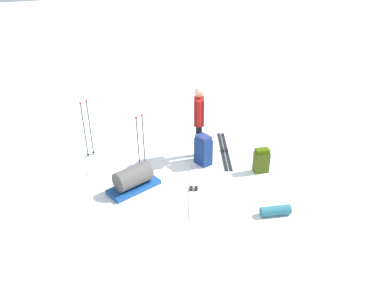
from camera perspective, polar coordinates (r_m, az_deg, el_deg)
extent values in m
plane|color=white|center=(7.86, 0.00, -4.55)|extent=(80.00, 80.00, 0.00)
cylinder|color=black|center=(8.35, 1.08, 0.84)|extent=(0.14, 0.14, 0.85)
cylinder|color=black|center=(8.18, 1.07, 0.22)|extent=(0.14, 0.14, 0.85)
cube|color=maroon|center=(7.97, 1.12, 5.20)|extent=(0.37, 0.40, 0.60)
cylinder|color=maroon|center=(8.18, 1.12, 6.02)|extent=(0.09, 0.09, 0.58)
cylinder|color=maroon|center=(7.73, 1.12, 4.74)|extent=(0.09, 0.09, 0.58)
sphere|color=tan|center=(7.81, 1.15, 8.19)|extent=(0.22, 0.22, 0.22)
cube|color=black|center=(8.75, 4.81, -1.02)|extent=(1.02, 1.68, 0.02)
cube|color=black|center=(8.74, 4.82, -0.88)|extent=(0.13, 0.15, 0.03)
cube|color=black|center=(8.76, 5.46, -1.01)|extent=(1.02, 1.68, 0.02)
cube|color=black|center=(8.75, 5.47, -0.87)|extent=(0.13, 0.15, 0.03)
cube|color=silver|center=(7.30, -0.13, -7.18)|extent=(1.08, 1.65, 0.02)
cube|color=black|center=(7.29, -0.13, -7.01)|extent=(0.13, 0.15, 0.03)
cube|color=silver|center=(7.30, 0.66, -7.18)|extent=(1.08, 1.65, 0.02)
cube|color=black|center=(7.29, 0.66, -7.02)|extent=(0.13, 0.15, 0.03)
cube|color=navy|center=(8.04, 1.80, -1.19)|extent=(0.30, 0.38, 0.62)
cube|color=navy|center=(7.88, 1.83, 1.05)|extent=(0.27, 0.34, 0.08)
cube|color=#415413|center=(7.93, 10.87, -2.80)|extent=(0.37, 0.30, 0.47)
cube|color=#375206|center=(7.80, 11.05, -1.06)|extent=(0.33, 0.27, 0.08)
cylinder|color=black|center=(7.97, -7.65, 0.46)|extent=(0.02, 0.02, 1.16)
sphere|color=#A51919|center=(7.72, -7.92, 4.50)|extent=(0.05, 0.05, 0.05)
cylinder|color=black|center=(8.22, -7.43, -2.77)|extent=(0.07, 0.07, 0.01)
cylinder|color=black|center=(7.88, -8.52, 0.06)|extent=(0.02, 0.02, 1.16)
sphere|color=#A51919|center=(7.63, -8.83, 4.14)|extent=(0.05, 0.05, 0.05)
cylinder|color=black|center=(8.13, -8.27, -3.19)|extent=(0.07, 0.07, 0.01)
cylinder|color=black|center=(8.59, -15.77, 2.23)|extent=(0.02, 0.02, 1.31)
sphere|color=#A51919|center=(8.34, -16.36, 6.50)|extent=(0.05, 0.05, 0.05)
cylinder|color=black|center=(8.85, -15.30, -1.26)|extent=(0.07, 0.07, 0.01)
cylinder|color=black|center=(8.52, -16.60, 1.91)|extent=(0.02, 0.02, 1.31)
sphere|color=#A51919|center=(8.27, -17.22, 6.20)|extent=(0.05, 0.05, 0.05)
cylinder|color=black|center=(8.78, -16.09, -1.60)|extent=(0.07, 0.07, 0.01)
cube|color=#16468E|center=(7.41, -9.15, -6.69)|extent=(1.11, 0.63, 0.09)
cylinder|color=#54504E|center=(7.28, -9.29, -5.09)|extent=(0.79, 0.53, 0.40)
cylinder|color=teal|center=(6.78, 13.03, -10.20)|extent=(0.58, 0.38, 0.18)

